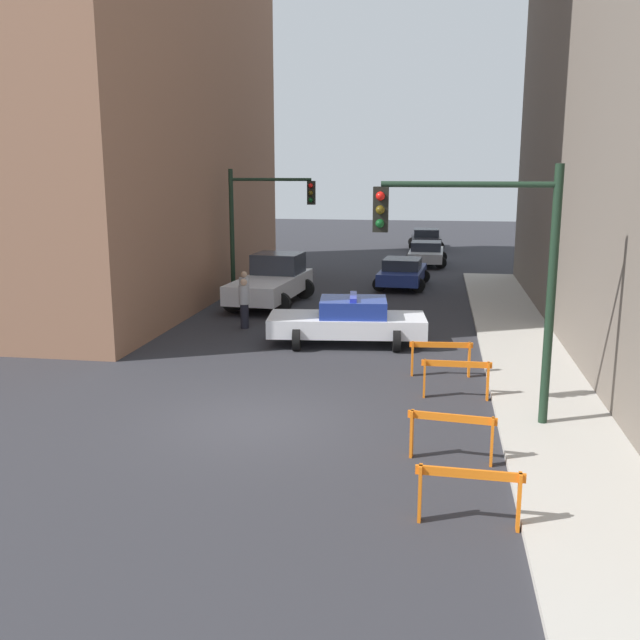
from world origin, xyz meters
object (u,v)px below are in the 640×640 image
at_px(traffic_light_near, 492,256).
at_px(barrier_back, 456,373).
at_px(parked_car_far, 426,238).
at_px(barrier_corner, 441,353).
at_px(white_truck, 272,281).
at_px(barrier_front, 469,487).
at_px(police_car, 348,321).
at_px(barrier_mid, 452,429).
at_px(parked_car_mid, 426,253).
at_px(parked_car_near, 402,272).
at_px(pedestrian_crossing, 244,303).
at_px(traffic_light_far, 259,216).
at_px(pedestrian_corner, 244,294).

relative_size(traffic_light_near, barrier_back, 3.25).
height_order(parked_car_far, barrier_corner, parked_car_far).
xyz_separation_m(parked_car_far, barrier_back, (1.25, -31.60, -0.06)).
height_order(white_truck, barrier_front, white_truck).
xyz_separation_m(police_car, barrier_back, (3.09, -4.79, -0.11)).
distance_m(white_truck, barrier_mid, 15.99).
distance_m(parked_car_mid, barrier_mid, 27.04).
bearing_deg(white_truck, barrier_mid, -60.51).
xyz_separation_m(parked_car_near, parked_car_mid, (0.92, 7.67, 0.00)).
relative_size(parked_car_near, barrier_back, 2.75).
height_order(parked_car_near, pedestrian_crossing, pedestrian_crossing).
distance_m(traffic_light_far, white_truck, 2.61).
bearing_deg(white_truck, pedestrian_crossing, -84.25).
xyz_separation_m(traffic_light_far, parked_car_far, (6.23, 20.27, -2.72)).
bearing_deg(parked_car_mid, barrier_front, -86.76).
height_order(barrier_mid, barrier_back, same).
distance_m(police_car, barrier_back, 5.70).
relative_size(traffic_light_near, police_car, 1.07).
relative_size(traffic_light_near, barrier_front, 3.25).
bearing_deg(traffic_light_far, barrier_corner, -53.25).
xyz_separation_m(police_car, white_truck, (-3.76, 6.05, 0.18)).
bearing_deg(pedestrian_corner, white_truck, -166.40).
distance_m(parked_car_far, pedestrian_corner, 24.22).
bearing_deg(pedestrian_crossing, parked_car_near, -86.81).
bearing_deg(parked_car_far, traffic_light_near, -90.09).
bearing_deg(barrier_back, parked_car_mid, 92.67).
bearing_deg(traffic_light_near, barrier_mid, -109.49).
bearing_deg(barrier_corner, police_car, 132.40).
xyz_separation_m(parked_car_near, barrier_back, (2.01, -15.68, -0.06)).
distance_m(traffic_light_far, barrier_corner, 12.24).
height_order(traffic_light_near, traffic_light_far, traffic_light_near).
bearing_deg(parked_car_near, parked_car_mid, 86.81).
height_order(white_truck, barrier_corner, white_truck).
bearing_deg(traffic_light_far, pedestrian_crossing, -81.87).
relative_size(traffic_light_near, parked_car_mid, 1.20).
height_order(parked_car_near, parked_car_far, same).
xyz_separation_m(white_truck, parked_car_near, (4.84, 4.84, -0.23)).
relative_size(parked_car_mid, pedestrian_crossing, 2.61).
relative_size(traffic_light_far, parked_car_far, 1.18).
relative_size(parked_car_far, barrier_back, 2.75).
bearing_deg(barrier_mid, parked_car_near, 95.44).
bearing_deg(traffic_light_near, white_truck, 120.66).
bearing_deg(parked_car_near, barrier_corner, -79.50).
bearing_deg(pedestrian_corner, barrier_corner, 68.99).
bearing_deg(white_truck, parked_car_far, 79.67).
distance_m(police_car, parked_car_far, 26.88).
height_order(traffic_light_far, barrier_corner, traffic_light_far).
bearing_deg(parked_car_mid, white_truck, -113.72).
xyz_separation_m(traffic_light_near, barrier_corner, (-0.90, 3.43, -2.91)).
bearing_deg(parked_car_mid, parked_car_far, 92.15).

